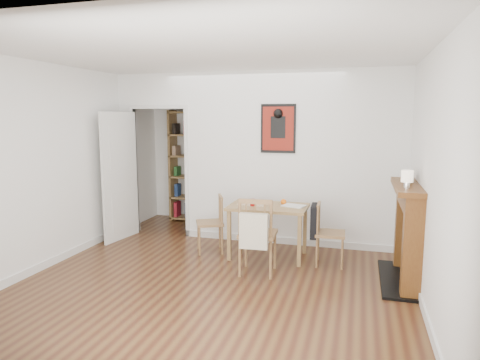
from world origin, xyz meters
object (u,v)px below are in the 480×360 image
(chair_left, at_px, (210,224))
(ceramic_jar_a, at_px, (409,177))
(dining_table, at_px, (268,212))
(chair_front, at_px, (258,234))
(notebook, at_px, (294,206))
(chair_right, at_px, (329,233))
(orange_fruit, at_px, (284,202))
(fireplace, at_px, (409,231))
(bookshelf, at_px, (193,167))
(mantel_lamp, at_px, (407,177))
(red_glass, at_px, (253,202))
(ceramic_jar_b, at_px, (410,177))

(chair_left, distance_m, ceramic_jar_a, 2.73)
(dining_table, bearing_deg, chair_front, -89.27)
(notebook, bearing_deg, dining_table, -171.87)
(chair_right, relative_size, orange_fruit, 10.68)
(fireplace, relative_size, notebook, 4.28)
(bookshelf, xyz_separation_m, mantel_lamp, (3.46, -2.49, 0.27))
(mantel_lamp, bearing_deg, bookshelf, 144.30)
(chair_right, bearing_deg, bookshelf, 145.25)
(chair_right, distance_m, ceramic_jar_a, 1.23)
(dining_table, bearing_deg, bookshelf, 136.13)
(chair_front, distance_m, orange_fruit, 0.84)
(fireplace, xyz_separation_m, red_glass, (-1.96, 0.36, 0.15))
(fireplace, bearing_deg, chair_right, 160.14)
(chair_front, relative_size, bookshelf, 0.47)
(chair_front, relative_size, ceramic_jar_a, 7.30)
(chair_right, xyz_separation_m, fireplace, (0.93, -0.34, 0.19))
(bookshelf, relative_size, ceramic_jar_b, 20.86)
(chair_left, bearing_deg, ceramic_jar_a, -6.78)
(red_glass, relative_size, notebook, 0.32)
(red_glass, distance_m, mantel_lamp, 2.06)
(dining_table, height_order, chair_front, chair_front)
(chair_front, bearing_deg, fireplace, 6.91)
(chair_right, relative_size, mantel_lamp, 4.15)
(chair_right, distance_m, chair_front, 0.99)
(dining_table, relative_size, mantel_lamp, 5.36)
(chair_front, bearing_deg, chair_right, 33.73)
(chair_left, bearing_deg, notebook, 1.99)
(dining_table, relative_size, bookshelf, 0.52)
(bookshelf, distance_m, fireplace, 4.16)
(dining_table, xyz_separation_m, red_glass, (-0.20, -0.07, 0.13))
(dining_table, relative_size, chair_left, 1.30)
(fireplace, bearing_deg, bookshelf, 148.76)
(chair_right, bearing_deg, mantel_lamp, -38.49)
(chair_front, xyz_separation_m, fireplace, (1.75, 0.21, 0.12))
(chair_left, height_order, ceramic_jar_b, ceramic_jar_b)
(bookshelf, bearing_deg, mantel_lamp, -35.70)
(chair_front, relative_size, orange_fruit, 12.62)
(chair_front, xyz_separation_m, bookshelf, (-1.79, 2.36, 0.52))
(notebook, bearing_deg, chair_left, -178.01)
(chair_front, height_order, fireplace, fireplace)
(bookshelf, xyz_separation_m, ceramic_jar_b, (3.56, -1.86, 0.20))
(chair_right, distance_m, ceramic_jar_b, 1.22)
(bookshelf, bearing_deg, ceramic_jar_a, -29.78)
(chair_right, bearing_deg, chair_front, -146.27)
(mantel_lamp, bearing_deg, chair_front, 175.73)
(chair_front, xyz_separation_m, notebook, (0.34, 0.69, 0.24))
(dining_table, bearing_deg, orange_fruit, 34.90)
(chair_front, distance_m, ceramic_jar_b, 1.97)
(chair_right, xyz_separation_m, ceramic_jar_b, (0.94, -0.05, 0.78))
(chair_left, height_order, ceramic_jar_a, ceramic_jar_a)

